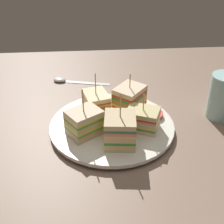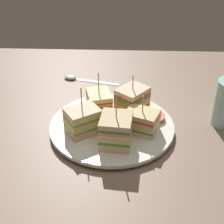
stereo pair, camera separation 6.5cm
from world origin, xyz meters
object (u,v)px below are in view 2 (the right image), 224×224
(chip_pile, at_px, (109,115))
(spoon, at_px, (79,79))
(sandwich_wedge_1, at_px, (132,101))
(sandwich_wedge_2, at_px, (99,101))
(sandwich_wedge_4, at_px, (116,130))
(sandwich_wedge_3, at_px, (83,121))
(plate, at_px, (112,126))
(sandwich_wedge_0, at_px, (142,121))

(chip_pile, distance_m, spoon, 0.23)
(sandwich_wedge_1, height_order, sandwich_wedge_2, same)
(sandwich_wedge_4, height_order, chip_pile, sandwich_wedge_4)
(sandwich_wedge_1, relative_size, sandwich_wedge_3, 0.91)
(plate, bearing_deg, sandwich_wedge_1, -130.98)
(sandwich_wedge_1, relative_size, sandwich_wedge_4, 0.85)
(plate, xyz_separation_m, sandwich_wedge_0, (-0.06, 0.02, 0.03))
(spoon, bearing_deg, plate, 127.03)
(sandwich_wedge_0, relative_size, chip_pile, 1.06)
(sandwich_wedge_2, distance_m, sandwich_wedge_3, 0.09)
(sandwich_wedge_0, bearing_deg, chip_pile, -3.22)
(sandwich_wedge_4, relative_size, spoon, 0.69)
(sandwich_wedge_4, bearing_deg, chip_pile, 19.40)
(sandwich_wedge_0, bearing_deg, sandwich_wedge_2, -16.87)
(sandwich_wedge_2, bearing_deg, sandwich_wedge_4, 4.17)
(sandwich_wedge_0, relative_size, sandwich_wedge_2, 0.87)
(sandwich_wedge_3, height_order, chip_pile, sandwich_wedge_3)
(plate, distance_m, sandwich_wedge_3, 0.07)
(sandwich_wedge_4, xyz_separation_m, chip_pile, (0.02, -0.08, -0.02))
(sandwich_wedge_1, xyz_separation_m, sandwich_wedge_4, (0.03, 0.11, -0.00))
(sandwich_wedge_3, xyz_separation_m, sandwich_wedge_4, (-0.07, 0.03, 0.00))
(plate, height_order, chip_pile, chip_pile)
(plate, bearing_deg, sandwich_wedge_4, 99.50)
(sandwich_wedge_3, bearing_deg, sandwich_wedge_1, 3.92)
(spoon, bearing_deg, sandwich_wedge_3, 112.97)
(plate, bearing_deg, spoon, -66.09)
(chip_pile, height_order, spoon, chip_pile)
(sandwich_wedge_3, xyz_separation_m, chip_pile, (-0.05, -0.04, -0.01))
(sandwich_wedge_1, relative_size, sandwich_wedge_2, 0.99)
(chip_pile, xyz_separation_m, spoon, (0.09, -0.21, -0.02))
(sandwich_wedge_1, bearing_deg, sandwich_wedge_4, 24.06)
(plate, xyz_separation_m, spoon, (0.10, -0.23, -0.00))
(plate, height_order, sandwich_wedge_3, sandwich_wedge_3)
(sandwich_wedge_1, xyz_separation_m, chip_pile, (0.05, 0.03, -0.02))
(sandwich_wedge_0, relative_size, sandwich_wedge_3, 0.80)
(sandwich_wedge_1, bearing_deg, plate, -1.18)
(sandwich_wedge_2, height_order, sandwich_wedge_3, sandwich_wedge_3)
(plate, relative_size, sandwich_wedge_0, 3.24)
(sandwich_wedge_4, bearing_deg, sandwich_wedge_2, 25.26)
(sandwich_wedge_2, bearing_deg, plate, 14.04)
(plate, xyz_separation_m, sandwich_wedge_1, (-0.04, -0.05, 0.04))
(sandwich_wedge_1, distance_m, chip_pile, 0.06)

